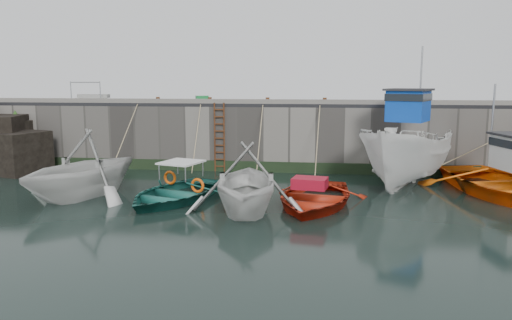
# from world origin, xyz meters

# --- Properties ---
(ground) EXTENTS (120.00, 120.00, 0.00)m
(ground) POSITION_xyz_m (0.00, 0.00, 0.00)
(ground) COLOR black
(ground) RESTS_ON ground
(quay_back) EXTENTS (30.00, 5.00, 3.00)m
(quay_back) POSITION_xyz_m (0.00, 12.50, 1.50)
(quay_back) COLOR slate
(quay_back) RESTS_ON ground
(road_back) EXTENTS (30.00, 5.00, 0.16)m
(road_back) POSITION_xyz_m (0.00, 12.50, 3.08)
(road_back) COLOR black
(road_back) RESTS_ON quay_back
(kerb_back) EXTENTS (30.00, 0.30, 0.20)m
(kerb_back) POSITION_xyz_m (0.00, 10.15, 3.26)
(kerb_back) COLOR slate
(kerb_back) RESTS_ON road_back
(algae_back) EXTENTS (30.00, 0.08, 0.50)m
(algae_back) POSITION_xyz_m (0.00, 9.96, 0.25)
(algae_back) COLOR black
(algae_back) RESTS_ON ground
(ladder) EXTENTS (0.51, 0.08, 3.20)m
(ladder) POSITION_xyz_m (-2.00, 9.91, 1.59)
(ladder) COLOR #3F1E0F
(ladder) RESTS_ON ground
(boat_near_white) EXTENTS (6.11, 6.53, 2.77)m
(boat_near_white) POSITION_xyz_m (-5.99, 4.36, 0.00)
(boat_near_white) COLOR silver
(boat_near_white) RESTS_ON ground
(boat_near_white_rope) EXTENTS (0.04, 4.07, 3.10)m
(boat_near_white_rope) POSITION_xyz_m (-5.99, 8.43, 0.00)
(boat_near_white_rope) COLOR tan
(boat_near_white_rope) RESTS_ON ground
(boat_near_blue) EXTENTS (4.72, 5.63, 1.00)m
(boat_near_blue) POSITION_xyz_m (-2.52, 4.26, 0.00)
(boat_near_blue) COLOR #1A5B51
(boat_near_blue) RESTS_ON ground
(boat_near_blue_rope) EXTENTS (0.04, 4.15, 3.10)m
(boat_near_blue_rope) POSITION_xyz_m (-2.52, 8.38, 0.00)
(boat_near_blue_rope) COLOR tan
(boat_near_blue_rope) RESTS_ON ground
(boat_near_blacktrim) EXTENTS (4.66, 5.25, 2.55)m
(boat_near_blacktrim) POSITION_xyz_m (0.25, 3.12, 0.00)
(boat_near_blacktrim) COLOR silver
(boat_near_blacktrim) RESTS_ON ground
(boat_near_blacktrim_rope) EXTENTS (0.04, 5.10, 3.10)m
(boat_near_blacktrim_rope) POSITION_xyz_m (0.25, 7.81, 0.00)
(boat_near_blacktrim_rope) COLOR tan
(boat_near_blacktrim_rope) RESTS_ON ground
(boat_near_navy) EXTENTS (4.39, 5.55, 1.04)m
(boat_near_navy) POSITION_xyz_m (2.45, 4.19, 0.00)
(boat_near_navy) COLOR red
(boat_near_navy) RESTS_ON ground
(boat_near_navy_rope) EXTENTS (0.04, 4.21, 3.10)m
(boat_near_navy_rope) POSITION_xyz_m (2.45, 8.35, 0.00)
(boat_near_navy_rope) COLOR tan
(boat_near_navy_rope) RESTS_ON ground
(boat_far_white) EXTENTS (5.80, 8.20, 5.97)m
(boat_far_white) POSITION_xyz_m (6.28, 8.18, 1.24)
(boat_far_white) COLOR white
(boat_far_white) RESTS_ON ground
(boat_far_orange) EXTENTS (6.47, 7.93, 4.44)m
(boat_far_orange) POSITION_xyz_m (9.51, 6.40, 0.46)
(boat_far_orange) COLOR orange
(boat_far_orange) RESTS_ON ground
(fish_crate) EXTENTS (0.68, 0.58, 0.32)m
(fish_crate) POSITION_xyz_m (-3.05, 11.02, 3.32)
(fish_crate) COLOR #188538
(fish_crate) RESTS_ON road_back
(railing) EXTENTS (1.60, 1.05, 1.00)m
(railing) POSITION_xyz_m (-8.75, 11.25, 3.36)
(railing) COLOR #A5A8AD
(railing) RESTS_ON road_back
(bollard_a) EXTENTS (0.18, 0.18, 0.28)m
(bollard_a) POSITION_xyz_m (-5.00, 10.25, 3.30)
(bollard_a) COLOR #3F1E0F
(bollard_a) RESTS_ON road_back
(bollard_b) EXTENTS (0.18, 0.18, 0.28)m
(bollard_b) POSITION_xyz_m (-2.50, 10.25, 3.30)
(bollard_b) COLOR #3F1E0F
(bollard_b) RESTS_ON road_back
(bollard_c) EXTENTS (0.18, 0.18, 0.28)m
(bollard_c) POSITION_xyz_m (0.20, 10.25, 3.30)
(bollard_c) COLOR #3F1E0F
(bollard_c) RESTS_ON road_back
(bollard_d) EXTENTS (0.18, 0.18, 0.28)m
(bollard_d) POSITION_xyz_m (2.80, 10.25, 3.30)
(bollard_d) COLOR #3F1E0F
(bollard_d) RESTS_ON road_back
(bollard_e) EXTENTS (0.18, 0.18, 0.28)m
(bollard_e) POSITION_xyz_m (6.00, 10.25, 3.30)
(bollard_e) COLOR #3F1E0F
(bollard_e) RESTS_ON road_back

